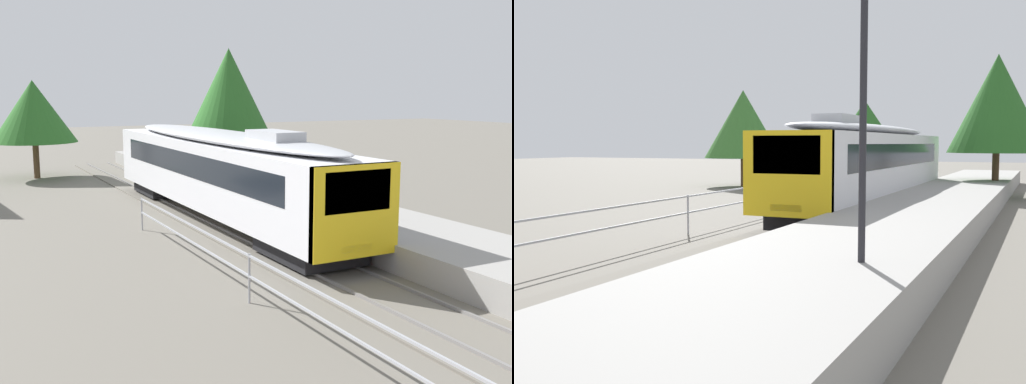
{
  "view_description": "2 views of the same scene",
  "coord_description": "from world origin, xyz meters",
  "views": [
    {
      "loc": [
        -9.68,
        8.24,
        5.11
      ],
      "look_at": [
        -1.0,
        25.11,
        2.0
      ],
      "focal_mm": 42.51,
      "sensor_mm": 36.0,
      "label": 1
    },
    {
      "loc": [
        6.88,
        4.95,
        2.86
      ],
      "look_at": [
        0.4,
        19.11,
        1.6
      ],
      "focal_mm": 42.4,
      "sensor_mm": 36.0,
      "label": 2
    }
  ],
  "objects": [
    {
      "name": "commuter_train",
      "position": [
        0.0,
        30.2,
        2.14
      ],
      "size": [
        2.82,
        18.42,
        3.74
      ],
      "color": "silver",
      "rests_on": "track_rails"
    },
    {
      "name": "tree_distant_left",
      "position": [
        -4.84,
        46.63,
        4.01
      ],
      "size": [
        4.99,
        4.99,
        5.86
      ],
      "color": "brown",
      "rests_on": "ground"
    },
    {
      "name": "tree_behind_carpark",
      "position": [
        4.45,
        38.96,
        4.93
      ],
      "size": [
        5.08,
        5.08,
        7.52
      ],
      "color": "brown",
      "rests_on": "ground"
    },
    {
      "name": "platform_lamp_mid_platform",
      "position": [
        4.16,
        14.52,
        4.62
      ],
      "size": [
        0.34,
        0.34,
        5.35
      ],
      "color": "#232328",
      "rests_on": "station_platform"
    },
    {
      "name": "ground_plane",
      "position": [
        -3.0,
        22.0,
        0.0
      ],
      "size": [
        160.0,
        160.0,
        0.0
      ],
      "primitive_type": "plane",
      "color": "#6B665B"
    },
    {
      "name": "station_platform",
      "position": [
        3.25,
        22.0,
        0.45
      ],
      "size": [
        3.9,
        60.0,
        0.9
      ],
      "primitive_type": "cube",
      "color": "#999691",
      "rests_on": "ground"
    },
    {
      "name": "tree_behind_station_far",
      "position": [
        -11.55,
        40.92,
        4.13
      ],
      "size": [
        5.19,
        5.19,
        6.38
      ],
      "color": "brown",
      "rests_on": "ground"
    },
    {
      "name": "track_rails",
      "position": [
        0.0,
        22.0,
        0.03
      ],
      "size": [
        3.2,
        60.0,
        0.14
      ],
      "color": "#6B665B",
      "rests_on": "ground"
    }
  ]
}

